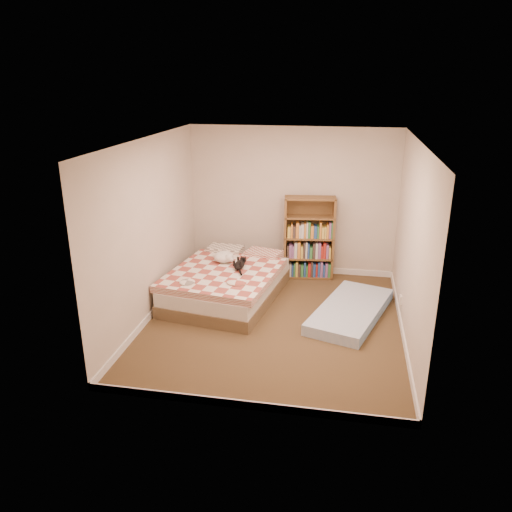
% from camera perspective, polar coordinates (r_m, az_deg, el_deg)
% --- Properties ---
extents(room, '(3.51, 4.01, 2.51)m').
position_cam_1_polar(room, '(6.62, 2.18, 1.76)').
color(room, '#49321F').
rests_on(room, ground).
extents(bed, '(1.75, 2.25, 0.55)m').
position_cam_1_polar(bed, '(7.74, -3.27, -2.97)').
color(bed, brown).
rests_on(bed, room).
extents(bookshelf, '(0.87, 0.38, 1.40)m').
position_cam_1_polar(bookshelf, '(8.48, 6.03, 0.99)').
color(bookshelf, '#55321D').
rests_on(bookshelf, room).
extents(floor_mattress, '(1.28, 1.91, 0.16)m').
position_cam_1_polar(floor_mattress, '(7.32, 10.76, -6.19)').
color(floor_mattress, '#7BA2CE').
rests_on(floor_mattress, room).
extents(black_cat, '(0.20, 0.56, 0.13)m').
position_cam_1_polar(black_cat, '(7.61, -1.85, -0.94)').
color(black_cat, black).
rests_on(black_cat, bed).
extents(white_dog, '(0.36, 0.38, 0.17)m').
position_cam_1_polar(white_dog, '(7.85, -3.66, -0.10)').
color(white_dog, white).
rests_on(white_dog, bed).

